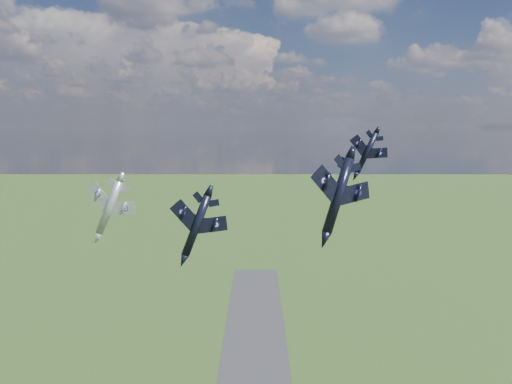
# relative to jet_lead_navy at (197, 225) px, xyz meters

# --- Properties ---
(jet_lead_navy) EXTENTS (11.32, 14.85, 6.51)m
(jet_lead_navy) POSITION_rel_jet_lead_navy_xyz_m (0.00, 0.00, 0.00)
(jet_lead_navy) COLOR black
(jet_right_navy) EXTENTS (15.99, 17.84, 6.29)m
(jet_right_navy) POSITION_rel_jet_lead_navy_xyz_m (20.93, -11.86, 6.51)
(jet_right_navy) COLOR black
(jet_high_navy) EXTENTS (11.06, 13.98, 6.21)m
(jet_high_navy) POSITION_rel_jet_lead_navy_xyz_m (33.62, 29.16, 10.25)
(jet_high_navy) COLOR black
(jet_left_silver) EXTENTS (13.04, 15.90, 6.85)m
(jet_left_silver) POSITION_rel_jet_lead_navy_xyz_m (-16.01, 6.53, 1.88)
(jet_left_silver) COLOR #93979D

